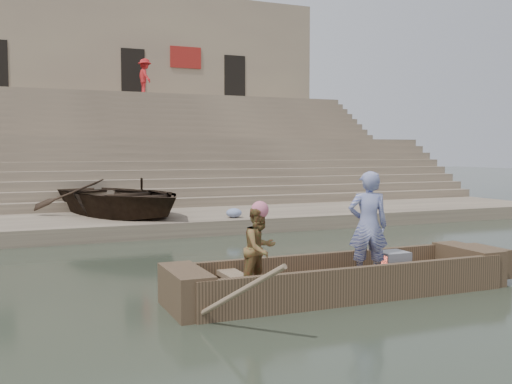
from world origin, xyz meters
TOP-DOWN VIEW (x-y plane):
  - ground at (0.00, 0.00)m, footprint 120.00×120.00m
  - lower_landing at (0.00, 8.00)m, footprint 32.00×4.00m
  - mid_landing at (0.00, 15.50)m, footprint 32.00×3.00m
  - upper_landing at (0.00, 22.50)m, footprint 32.00×3.00m
  - ghat_steps at (0.00, 17.19)m, footprint 32.00×11.00m
  - building_wall at (0.00, 26.50)m, footprint 32.00×5.07m
  - main_rowboat at (3.40, -0.77)m, footprint 5.00×1.30m
  - rowboat_trim at (3.61, -0.78)m, footprint 6.04×2.63m
  - standing_man at (3.83, -0.86)m, footprint 0.74×0.62m
  - rowing_man at (1.93, -0.91)m, footprint 0.75×0.68m
  - television at (4.36, -0.77)m, footprint 0.46×0.42m
  - beached_rowboat at (1.56, 8.38)m, footprint 5.39×6.27m
  - pedestrian at (5.28, 22.26)m, footprint 0.86×1.32m
  - cloth_bundles at (0.48, 7.91)m, footprint 8.24×2.98m

SIDE VIEW (x-z plane):
  - ground at x=0.00m, z-range 0.00..0.00m
  - main_rowboat at x=3.40m, z-range 0.00..0.22m
  - lower_landing at x=0.00m, z-range 0.00..0.40m
  - rowboat_trim at x=3.61m, z-range -0.66..1.27m
  - television at x=4.36m, z-range 0.22..0.62m
  - cloth_bundles at x=0.48m, z-range 0.40..0.66m
  - rowing_man at x=1.93m, z-range 0.22..1.47m
  - beached_rowboat at x=1.56m, z-range 0.40..1.49m
  - standing_man at x=3.83m, z-range 0.22..1.95m
  - mid_landing at x=0.00m, z-range 0.00..2.80m
  - ghat_steps at x=0.00m, z-range -0.80..4.40m
  - upper_landing at x=0.00m, z-range 0.00..5.20m
  - building_wall at x=0.00m, z-range 0.00..11.20m
  - pedestrian at x=5.28m, z-range 5.20..7.12m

